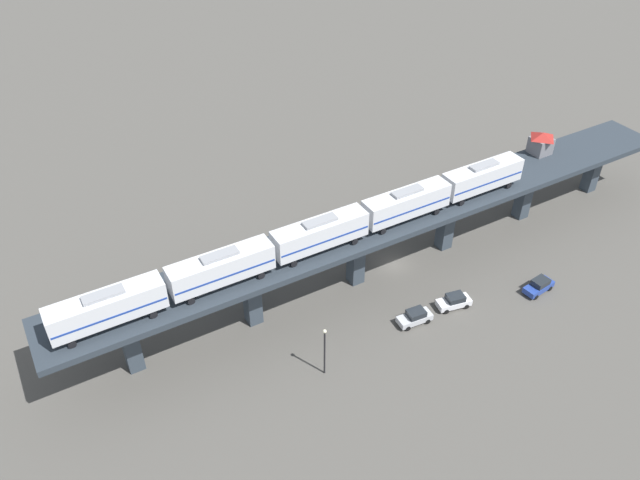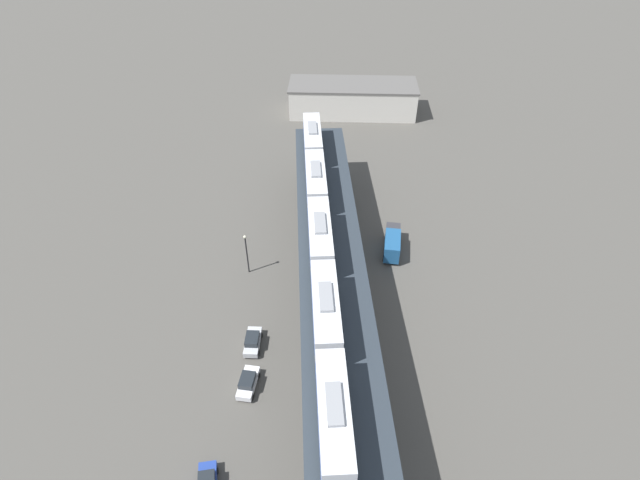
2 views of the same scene
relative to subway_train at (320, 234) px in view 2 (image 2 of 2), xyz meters
The scene contains 8 objects.
ground_plane 17.10m from the subway_train, 76.00° to the right, with size 400.00×400.00×0.00m, color #4C4944.
elevated_viaduct 13.60m from the subway_train, 76.10° to the right, with size 20.72×92.29×8.74m.
subway_train is the anchor object (origin of this frame).
street_car_white 20.00m from the subway_train, 114.66° to the right, with size 2.17×4.51×1.89m.
street_car_silver 16.06m from the subway_train, 129.04° to the right, with size 2.10×4.48×1.89m.
delivery_truck 17.44m from the subway_train, 45.45° to the left, with size 2.73×7.32×3.20m.
street_lamp 13.65m from the subway_train, 160.14° to the left, with size 0.44×0.44×6.94m.
warehouse_building 59.05m from the subway_train, 87.72° to the left, with size 29.00×11.51×6.80m.
Camera 2 is at (1.10, -36.21, 51.22)m, focal length 28.00 mm.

